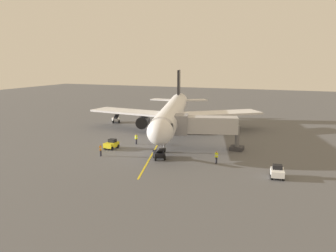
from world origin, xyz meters
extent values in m
plane|color=#565659|center=(0.00, 0.00, 0.00)|extent=(220.00, 220.00, 0.00)
cube|color=yellow|center=(-1.98, 6.74, 0.01)|extent=(11.16, 38.54, 0.01)
cylinder|color=white|center=(-1.98, 0.74, 4.10)|extent=(12.95, 33.74, 3.80)
ellipsoid|color=white|center=(-6.95, 18.24, 4.10)|extent=(4.57, 4.83, 3.61)
cone|color=white|center=(3.08, -17.06, 4.10)|extent=(4.11, 3.82, 3.42)
cube|color=black|center=(-6.57, 16.90, 4.65)|extent=(3.54, 2.42, 0.90)
cube|color=white|center=(-9.16, -5.17, 3.50)|extent=(16.65, 14.57, 0.36)
cylinder|color=black|center=(-7.28, -1.81, 2.00)|extent=(3.14, 3.90, 2.30)
cylinder|color=black|center=(-7.76, -0.13, 2.00)|extent=(2.07, 0.77, 2.10)
cube|color=white|center=(7.24, -0.52, 3.50)|extent=(17.51, 6.99, 0.36)
cylinder|color=black|center=(3.87, 1.36, 2.00)|extent=(3.14, 3.90, 2.30)
cylinder|color=black|center=(3.40, 3.04, 2.00)|extent=(2.07, 0.77, 2.10)
cube|color=black|center=(2.26, -14.17, 7.90)|extent=(1.66, 4.72, 7.20)
cube|color=white|center=(-0.90, -14.76, 4.70)|extent=(6.65, 5.56, 0.24)
cube|color=white|center=(5.25, -13.01, 4.70)|extent=(6.49, 2.64, 0.24)
cylinder|color=slate|center=(-5.67, 13.72, 1.73)|extent=(0.24, 0.24, 2.77)
cylinder|color=black|center=(-5.67, 13.72, 0.35)|extent=(0.62, 0.80, 0.70)
cylinder|color=slate|center=(-3.66, -2.86, 1.94)|extent=(0.24, 0.24, 2.77)
cylinder|color=black|center=(-3.66, -2.86, 0.55)|extent=(0.73, 1.18, 1.10)
cylinder|color=slate|center=(1.34, -1.44, 1.94)|extent=(0.24, 0.24, 2.77)
cylinder|color=black|center=(1.34, -1.44, 0.55)|extent=(0.73, 1.18, 1.10)
cube|color=#B7B7BC|center=(-11.24, 9.54, 3.90)|extent=(9.37, 4.96, 2.50)
cube|color=gray|center=(-6.91, 10.77, 3.90)|extent=(3.57, 3.84, 3.00)
cylinder|color=slate|center=(-15.57, 8.31, 1.95)|extent=(0.70, 0.70, 3.90)
cube|color=#333338|center=(-15.57, 8.31, 0.30)|extent=(2.00, 2.00, 0.60)
cylinder|color=#23232D|center=(-14.35, 16.37, 0.44)|extent=(0.26, 0.26, 0.88)
cube|color=#D8EA19|center=(-14.35, 16.37, 1.18)|extent=(0.44, 0.37, 0.60)
cube|color=silver|center=(-14.35, 16.37, 1.18)|extent=(0.47, 0.39, 0.10)
sphere|color=#9E7051|center=(-14.35, 16.37, 1.60)|extent=(0.22, 0.22, 0.22)
cylinder|color=#23232D|center=(0.61, 10.64, 0.44)|extent=(0.26, 0.26, 0.88)
cube|color=#D8EA19|center=(0.61, 10.64, 1.18)|extent=(0.39, 0.45, 0.60)
cube|color=silver|center=(0.61, 10.64, 1.18)|extent=(0.41, 0.47, 0.10)
sphere|color=#9E7051|center=(0.61, 10.64, 1.60)|extent=(0.22, 0.22, 0.22)
cylinder|color=#23232D|center=(2.06, 19.05, 0.44)|extent=(0.26, 0.26, 0.88)
cube|color=orange|center=(2.06, 19.05, 1.18)|extent=(0.36, 0.44, 0.60)
cube|color=silver|center=(2.06, 19.05, 1.18)|extent=(0.38, 0.46, 0.10)
sphere|color=brown|center=(2.06, 19.05, 1.60)|extent=(0.22, 0.22, 0.22)
cube|color=white|center=(-22.40, 19.31, 0.65)|extent=(1.80, 2.49, 0.70)
cube|color=black|center=(-22.36, 19.01, 1.25)|extent=(1.21, 1.04, 0.50)
cylinder|color=black|center=(-23.16, 20.01, 0.30)|extent=(0.33, 0.63, 0.60)
cylinder|color=black|center=(-21.87, 20.19, 0.30)|extent=(0.33, 0.63, 0.60)
cylinder|color=black|center=(-22.93, 18.42, 0.30)|extent=(0.33, 0.63, 0.60)
cylinder|color=black|center=(-21.65, 18.60, 0.30)|extent=(0.33, 0.63, 0.60)
cube|color=black|center=(-6.17, 16.89, 0.62)|extent=(2.43, 2.66, 0.60)
cube|color=black|center=(-7.01, 18.25, 1.52)|extent=(2.73, 3.67, 1.61)
cylinder|color=black|center=(-7.33, 17.53, 0.32)|extent=(0.55, 0.68, 0.64)
cylinder|color=black|center=(-6.22, 18.21, 0.32)|extent=(0.55, 0.68, 0.64)
cylinder|color=black|center=(-6.54, 16.25, 0.32)|extent=(0.55, 0.68, 0.64)
cylinder|color=black|center=(-5.43, 16.93, 0.32)|extent=(0.55, 0.68, 0.64)
cube|color=white|center=(14.28, -5.95, 0.62)|extent=(2.52, 2.66, 0.60)
cube|color=black|center=(13.33, -4.66, 1.52)|extent=(2.96, 3.55, 1.61)
cylinder|color=black|center=(13.07, -5.41, 0.32)|extent=(0.58, 0.66, 0.64)
cylinder|color=black|center=(14.12, -4.63, 0.32)|extent=(0.58, 0.66, 0.64)
cylinder|color=black|center=(13.97, -6.61, 0.32)|extent=(0.58, 0.66, 0.64)
cylinder|color=black|center=(15.01, -5.84, 0.32)|extent=(0.58, 0.66, 0.64)
cube|color=yellow|center=(2.85, 14.80, 0.65)|extent=(1.68, 2.41, 0.70)
cube|color=black|center=(2.83, 14.50, 1.25)|extent=(1.17, 0.98, 0.50)
cylinder|color=black|center=(2.26, 15.65, 0.30)|extent=(0.30, 0.62, 0.60)
cylinder|color=black|center=(3.56, 15.55, 0.30)|extent=(0.30, 0.62, 0.60)
cylinder|color=black|center=(2.14, 14.06, 0.30)|extent=(0.30, 0.62, 0.60)
cylinder|color=black|center=(3.43, 13.95, 0.30)|extent=(0.30, 0.62, 0.60)
camera|label=1|loc=(-24.83, 59.79, 13.56)|focal=36.63mm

